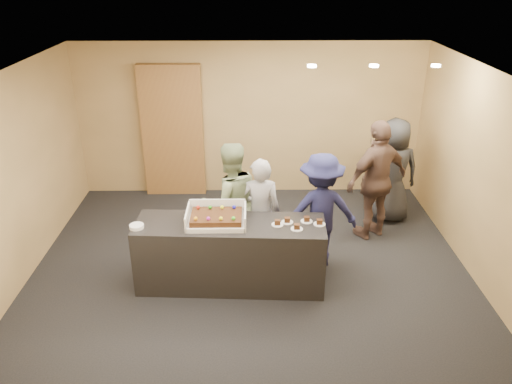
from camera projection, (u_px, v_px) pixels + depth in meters
room at (250, 176)px, 6.49m from camera, size 6.04×6.00×2.70m
serving_counter at (231, 254)px, 6.45m from camera, size 2.43×0.83×0.90m
storage_cabinet at (173, 132)px, 8.73m from camera, size 1.07×0.15×2.34m
cake_box at (217, 219)px, 6.26m from camera, size 0.74×0.51×0.22m
sheet_cake at (216, 217)px, 6.22m from camera, size 0.63×0.44×0.12m
plate_stack at (137, 226)px, 6.15m from camera, size 0.18×0.18×0.04m
slice_a at (277, 223)px, 6.22m from camera, size 0.15×0.15×0.07m
slice_b at (287, 221)px, 6.28m from camera, size 0.15×0.15×0.07m
slice_c at (297, 227)px, 6.12m from camera, size 0.15×0.15×0.07m
slice_d at (307, 220)px, 6.30m from camera, size 0.15×0.15×0.07m
slice_e at (319, 223)px, 6.23m from camera, size 0.15×0.15×0.07m
person_server_grey at (260, 212)px, 6.80m from camera, size 0.58×0.39×1.56m
person_sage_man at (230, 203)px, 6.86m from camera, size 1.03×0.92×1.74m
person_navy_man at (320, 211)px, 6.76m from camera, size 1.10×0.69×1.63m
person_brown_extra at (377, 180)px, 7.42m from camera, size 1.17×0.92×1.85m
person_dark_suit at (392, 171)px, 7.94m from camera, size 0.86×0.58×1.71m
ceiling_spotlights at (374, 66)px, 6.40m from camera, size 1.72×0.12×0.03m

